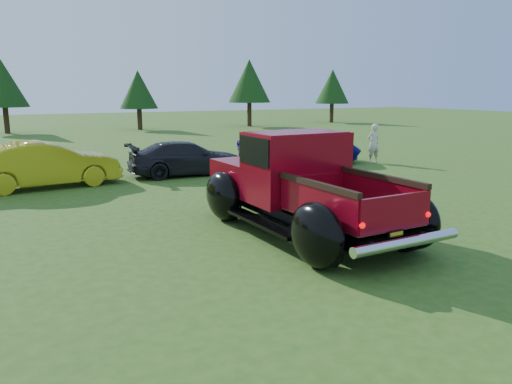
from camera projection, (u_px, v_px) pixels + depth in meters
ground at (236, 259)px, 8.91m from camera, size 120.00×120.00×0.00m
tree_mid_left at (3, 83)px, 33.87m from camera, size 3.20×3.20×5.00m
tree_mid_right at (138, 90)px, 37.12m from camera, size 2.82×2.82×4.40m
tree_east at (249, 81)px, 40.59m from camera, size 3.46×3.46×5.40m
tree_far_east at (332, 87)px, 45.58m from camera, size 3.07×3.07×4.80m
pickup_truck at (295, 183)px, 10.65m from camera, size 2.83×5.75×2.10m
show_car_yellow at (46, 165)px, 15.31m from camera, size 4.44×1.95×1.42m
show_car_grey at (187, 158)px, 17.58m from camera, size 4.19×1.90×1.19m
show_car_blue at (300, 146)px, 20.35m from camera, size 5.38×3.27×1.40m
spectator at (373, 143)px, 20.46m from camera, size 0.59×0.40×1.60m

